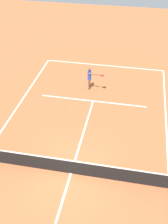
{
  "coord_description": "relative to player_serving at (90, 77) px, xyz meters",
  "views": [
    {
      "loc": [
        -2.63,
        9.71,
        11.43
      ],
      "look_at": [
        0.17,
        -4.35,
        0.8
      ],
      "focal_mm": 45.69,
      "sensor_mm": 36.0,
      "label": 1
    }
  ],
  "objects": [
    {
      "name": "tennis_net",
      "position": [
        -0.52,
        8.36,
        -0.58
      ],
      "size": [
        10.73,
        0.1,
        1.07
      ],
      "color": "#4C4C51",
      "rests_on": "ground"
    },
    {
      "name": "court_lines",
      "position": [
        -0.52,
        8.36,
        -1.07
      ],
      "size": [
        10.13,
        24.9,
        0.01
      ],
      "color": "white",
      "rests_on": "ground"
    },
    {
      "name": "player_serving",
      "position": [
        0.0,
        0.0,
        0.0
      ],
      "size": [
        1.29,
        0.67,
        1.79
      ],
      "rotation": [
        0.0,
        0.0,
        1.47
      ],
      "color": "brown",
      "rests_on": "ground"
    },
    {
      "name": "tennis_ball",
      "position": [
        0.86,
        2.58,
        -1.04
      ],
      "size": [
        0.07,
        0.07,
        0.07
      ],
      "primitive_type": "sphere",
      "color": "#CCE033",
      "rests_on": "ground"
    },
    {
      "name": "ground_plane",
      "position": [
        -0.52,
        8.36,
        -1.07
      ],
      "size": [
        60.0,
        60.0,
        0.0
      ],
      "primitive_type": "plane",
      "color": "#AD5933"
    }
  ]
}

